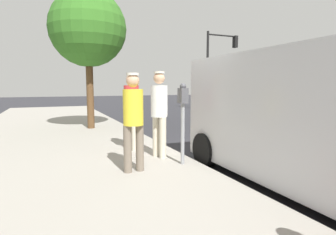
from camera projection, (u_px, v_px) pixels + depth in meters
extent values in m
plane|color=#2D2D33|center=(227.00, 158.00, 6.14)|extent=(80.00, 80.00, 0.00)
cube|color=#9E998E|center=(60.00, 175.00, 4.74)|extent=(5.00, 32.00, 0.15)
cylinder|color=gray|center=(183.00, 134.00, 5.11)|extent=(0.07, 0.07, 1.15)
cube|color=#4C4C51|center=(183.00, 96.00, 5.03)|extent=(0.14, 0.18, 0.28)
sphere|color=#47474C|center=(183.00, 86.00, 5.01)|extent=(0.12, 0.12, 0.12)
cylinder|color=beige|center=(156.00, 136.00, 5.72)|extent=(0.14, 0.14, 0.84)
cylinder|color=beige|center=(163.00, 138.00, 5.55)|extent=(0.14, 0.14, 0.84)
cylinder|color=white|center=(159.00, 101.00, 5.55)|extent=(0.34, 0.34, 0.63)
sphere|color=tan|center=(159.00, 78.00, 5.50)|extent=(0.23, 0.23, 0.23)
cylinder|color=silver|center=(159.00, 73.00, 5.48)|extent=(0.22, 0.22, 0.04)
cylinder|color=#726656|center=(128.00, 149.00, 4.63)|extent=(0.14, 0.14, 0.81)
cylinder|color=#726656|center=(140.00, 148.00, 4.73)|extent=(0.14, 0.14, 0.81)
cylinder|color=yellow|center=(133.00, 107.00, 4.60)|extent=(0.34, 0.34, 0.61)
sphere|color=tan|center=(133.00, 81.00, 4.55)|extent=(0.22, 0.22, 0.22)
cylinder|color=silver|center=(133.00, 74.00, 4.54)|extent=(0.21, 0.21, 0.04)
cylinder|color=beige|center=(129.00, 131.00, 6.39)|extent=(0.14, 0.14, 0.85)
cylinder|color=beige|center=(135.00, 132.00, 6.23)|extent=(0.14, 0.14, 0.85)
cylinder|color=red|center=(131.00, 99.00, 6.22)|extent=(0.34, 0.34, 0.63)
sphere|color=beige|center=(131.00, 79.00, 6.17)|extent=(0.23, 0.23, 0.23)
cylinder|color=silver|center=(131.00, 74.00, 6.16)|extent=(0.22, 0.22, 0.04)
cylinder|color=black|center=(277.00, 142.00, 6.24)|extent=(0.23, 0.68, 0.68)
cylinder|color=black|center=(205.00, 150.00, 5.50)|extent=(0.23, 0.68, 0.68)
cylinder|color=black|center=(207.00, 71.00, 18.26)|extent=(0.16, 0.16, 5.20)
cylinder|color=black|center=(223.00, 36.00, 18.46)|extent=(2.40, 0.10, 0.10)
cube|color=black|center=(235.00, 42.00, 18.90)|extent=(0.24, 0.32, 0.80)
sphere|color=red|center=(234.00, 38.00, 19.02)|extent=(0.17, 0.17, 0.17)
sphere|color=yellow|center=(234.00, 42.00, 19.05)|extent=(0.17, 0.17, 0.17)
sphere|color=green|center=(234.00, 46.00, 19.08)|extent=(0.17, 0.17, 0.17)
cylinder|color=brown|center=(90.00, 92.00, 9.44)|extent=(0.24, 0.24, 2.50)
sphere|color=#357223|center=(88.00, 28.00, 9.20)|extent=(2.56, 2.56, 2.56)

